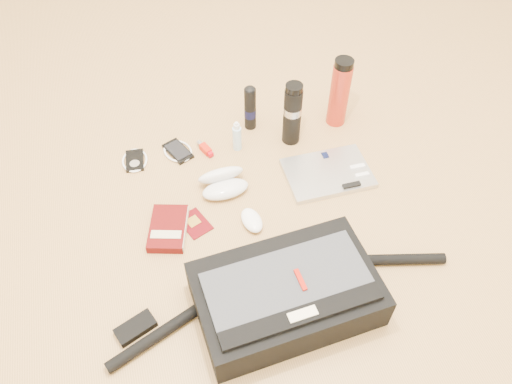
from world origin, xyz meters
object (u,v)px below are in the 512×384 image
laptop (328,173)px  thermos_black (292,114)px  messenger_bag (285,294)px  book (168,228)px  thermos_red (340,93)px

laptop → thermos_black: size_ratio=1.19×
messenger_bag → book: (-0.28, 0.37, -0.05)m
thermos_red → book: bearing=-154.7°
messenger_bag → book: size_ratio=5.17×
thermos_black → messenger_bag: bearing=-110.7°
book → thermos_red: (0.74, 0.35, 0.13)m
messenger_bag → thermos_red: 0.86m
thermos_black → book: bearing=-150.7°
laptop → thermos_red: thermos_red is taller
laptop → thermos_red: size_ratio=1.07×
laptop → book: bearing=-170.8°
messenger_bag → thermos_red: (0.46, 0.72, 0.08)m
messenger_bag → book: bearing=124.8°
messenger_bag → book: messenger_bag is taller
thermos_black → thermos_red: 0.21m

